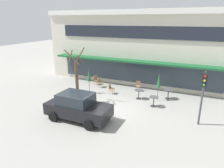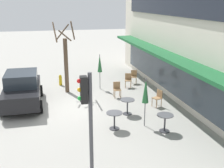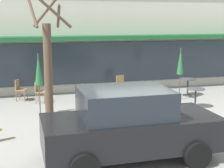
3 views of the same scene
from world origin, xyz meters
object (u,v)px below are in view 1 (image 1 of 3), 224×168
Objects in this scene: patio_umbrella_green_folded at (159,81)px; street_tree at (77,78)px; cafe_chair_2 at (96,79)px; fire_hydrant at (60,96)px; cafe_table_near_wall at (139,93)px; cafe_chair_3 at (111,88)px; traffic_light_pole at (203,90)px; cafe_chair_1 at (138,85)px; cafe_table_streetside at (154,100)px; parked_sedan at (78,107)px; cafe_table_by_tree at (168,93)px; cafe_chair_0 at (100,82)px; patio_umbrella_cream_folded at (89,75)px.

patio_umbrella_green_folded is 6.38m from street_tree.
fire_hydrant is (-0.69, -4.81, -0.17)m from cafe_chair_2.
cafe_table_near_wall is 0.85× the size of cafe_chair_3.
traffic_light_pole is (7.20, -2.75, 1.77)m from cafe_chair_3.
patio_umbrella_green_folded is at bearing 14.04° from cafe_table_near_wall.
cafe_chair_2 is (-4.39, 0.07, 0.00)m from cafe_chair_1.
street_tree is at bearing -128.59° from cafe_chair_1.
cafe_chair_2 is (-6.50, 2.93, 0.01)m from cafe_table_streetside.
parked_sedan reaches higher than cafe_chair_2.
cafe_table_streetside is at bearing -15.84° from cafe_chair_3.
cafe_table_near_wall is 1.87m from patio_umbrella_green_folded.
cafe_chair_1 and cafe_chair_3 have the same top height.
cafe_chair_3 is at bearing -36.00° from cafe_chair_2.
cafe_table_by_tree is at bearing 29.44° from street_tree.
cafe_chair_3 is (1.71, -1.17, 0.00)m from cafe_chair_0.
cafe_table_streetside is 0.35× the size of patio_umbrella_green_folded.
cafe_table_by_tree is at bearing 24.79° from cafe_table_near_wall.
street_tree is at bearing -152.40° from patio_umbrella_green_folded.
cafe_table_by_tree is at bearing 41.68° from patio_umbrella_green_folded.
cafe_chair_2 is (-6.50, 1.56, -1.10)m from patio_umbrella_green_folded.
cafe_chair_0 is at bearing 87.69° from patio_umbrella_cream_folded.
fire_hydrant is at bearing -155.62° from patio_umbrella_green_folded.
cafe_chair_1 and cafe_chair_2 have the same top height.
cafe_chair_1 is 4.39m from cafe_chair_2.
patio_umbrella_green_folded is 0.51× the size of street_tree.
cafe_chair_3 reaches higher than fire_hydrant.
cafe_chair_2 is 1.00× the size of cafe_chair_3.
fire_hydrant is at bearing -165.34° from cafe_table_streetside.
street_tree is at bearing -79.38° from cafe_chair_2.
patio_umbrella_green_folded reaches higher than cafe_chair_1.
patio_umbrella_green_folded reaches higher than cafe_chair_2.
patio_umbrella_cream_folded reaches higher than cafe_table_streetside.
traffic_light_pole is (8.99, -2.10, 0.67)m from patio_umbrella_cream_folded.
parked_sedan is at bearing -55.71° from street_tree.
street_tree is (-5.65, -1.58, 1.40)m from cafe_table_streetside.
parked_sedan is at bearing -161.26° from traffic_light_pole.
cafe_chair_1 is 2.59m from cafe_chair_3.
cafe_chair_0 is 4.44m from fire_hydrant.
parked_sedan reaches higher than cafe_table_streetside.
cafe_table_by_tree reaches higher than fire_hydrant.
cafe_chair_0 and cafe_chair_1 have the same top height.
cafe_chair_0 is at bearing -171.45° from cafe_chair_1.
patio_umbrella_cream_folded reaches higher than parked_sedan.
cafe_chair_1 is 7.15m from parked_sedan.
cafe_table_by_tree is 0.35× the size of patio_umbrella_green_folded.
cafe_table_by_tree is at bearing 123.98° from traffic_light_pole.
cafe_chair_1 is at bearing 126.35° from cafe_table_streetside.
cafe_table_by_tree is 6.48m from cafe_chair_0.
patio_umbrella_cream_folded is 2.47× the size of cafe_chair_1.
cafe_table_near_wall is at bearing -70.84° from cafe_chair_1.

